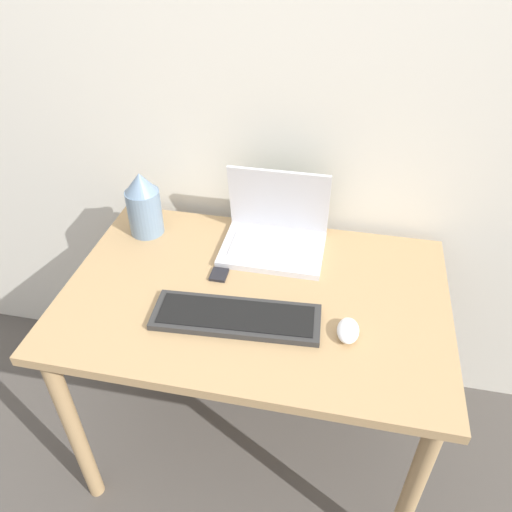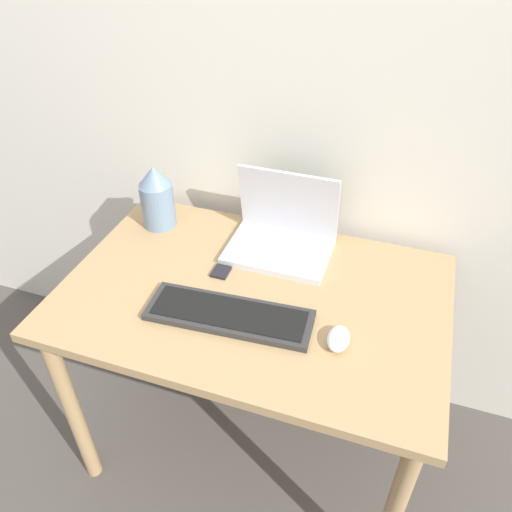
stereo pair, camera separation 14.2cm
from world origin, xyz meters
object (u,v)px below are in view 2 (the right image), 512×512
at_px(vase, 157,197).
at_px(laptop, 282,233).
at_px(mp3_player, 221,272).
at_px(mouse, 338,339).
at_px(keyboard, 229,315).

bearing_deg(vase, laptop, 1.01).
bearing_deg(mp3_player, mouse, -23.04).
xyz_separation_m(mouse, vase, (-0.69, 0.35, 0.09)).
bearing_deg(mouse, keyboard, -179.64).
height_order(keyboard, vase, vase).
xyz_separation_m(laptop, keyboard, (-0.04, -0.35, -0.04)).
height_order(laptop, vase, laptop).
distance_m(vase, mp3_player, 0.36).
bearing_deg(mp3_player, keyboard, -61.04).
bearing_deg(mp3_player, vase, 149.06).
relative_size(mouse, vase, 0.41).
bearing_deg(laptop, mouse, -54.01).
relative_size(laptop, vase, 1.46).
height_order(laptop, mp3_player, laptop).
distance_m(keyboard, mp3_player, 0.19).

